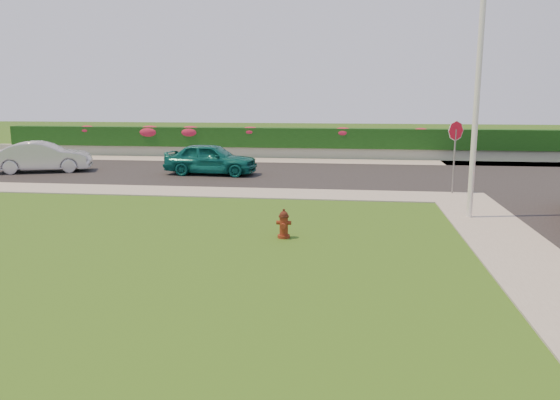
# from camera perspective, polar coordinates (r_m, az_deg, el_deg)

# --- Properties ---
(ground) EXTENTS (120.00, 120.00, 0.00)m
(ground) POSITION_cam_1_polar(r_m,az_deg,el_deg) (11.26, -9.43, -7.43)
(ground) COLOR black
(ground) RESTS_ON ground
(street_far) EXTENTS (26.00, 8.00, 0.04)m
(street_far) POSITION_cam_1_polar(r_m,az_deg,el_deg) (25.80, -11.18, 2.90)
(street_far) COLOR black
(street_far) RESTS_ON ground
(sidewalk_far) EXTENTS (24.00, 2.00, 0.04)m
(sidewalk_far) POSITION_cam_1_polar(r_m,az_deg,el_deg) (21.58, -17.89, 1.05)
(sidewalk_far) COLOR gray
(sidewalk_far) RESTS_ON ground
(curb_corner) EXTENTS (2.00, 2.00, 0.04)m
(curb_corner) POSITION_cam_1_polar(r_m,az_deg,el_deg) (19.91, 18.35, 0.23)
(curb_corner) COLOR gray
(curb_corner) RESTS_ON ground
(sidewalk_beyond) EXTENTS (34.00, 2.00, 0.04)m
(sidewalk_beyond) POSITION_cam_1_polar(r_m,az_deg,el_deg) (29.72, -0.75, 4.14)
(sidewalk_beyond) COLOR gray
(sidewalk_beyond) RESTS_ON ground
(retaining_wall) EXTENTS (34.00, 0.40, 0.60)m
(retaining_wall) POSITION_cam_1_polar(r_m,az_deg,el_deg) (31.17, -0.36, 4.98)
(retaining_wall) COLOR gray
(retaining_wall) RESTS_ON ground
(hedge) EXTENTS (32.00, 0.90, 1.10)m
(hedge) POSITION_cam_1_polar(r_m,az_deg,el_deg) (31.19, -0.34, 6.55)
(hedge) COLOR black
(hedge) RESTS_ON retaining_wall
(fire_hydrant) EXTENTS (0.37, 0.35, 0.73)m
(fire_hydrant) POSITION_cam_1_polar(r_m,az_deg,el_deg) (13.61, 0.39, -2.55)
(fire_hydrant) COLOR #58200D
(fire_hydrant) RESTS_ON ground
(sedan_teal) EXTENTS (4.20, 1.92, 1.40)m
(sedan_teal) POSITION_cam_1_polar(r_m,az_deg,el_deg) (24.47, -7.23, 4.30)
(sedan_teal) COLOR #0B5651
(sedan_teal) RESTS_ON street_far
(sedan_silver) EXTENTS (4.45, 2.81, 1.39)m
(sedan_silver) POSITION_cam_1_polar(r_m,az_deg,el_deg) (27.38, -23.52, 4.16)
(sedan_silver) COLOR #B2B3BA
(sedan_silver) RESTS_ON street_far
(utility_pole) EXTENTS (0.16, 0.16, 6.56)m
(utility_pole) POSITION_cam_1_polar(r_m,az_deg,el_deg) (16.38, 19.84, 9.44)
(utility_pole) COLOR silver
(utility_pole) RESTS_ON ground
(stop_sign) EXTENTS (0.60, 0.43, 2.64)m
(stop_sign) POSITION_cam_1_polar(r_m,az_deg,el_deg) (20.43, 17.85, 6.03)
(stop_sign) COLOR slate
(stop_sign) RESTS_ON ground
(flower_clump_a) EXTENTS (1.14, 0.74, 0.57)m
(flower_clump_a) POSITION_cam_1_polar(r_m,az_deg,el_deg) (34.46, -19.49, 6.88)
(flower_clump_a) COLOR #BF2039
(flower_clump_a) RESTS_ON hedge
(flower_clump_b) EXTENTS (1.49, 0.96, 0.74)m
(flower_clump_b) POSITION_cam_1_polar(r_m,az_deg,el_deg) (32.91, -13.43, 6.93)
(flower_clump_b) COLOR #BF2039
(flower_clump_b) RESTS_ON hedge
(flower_clump_c) EXTENTS (1.42, 0.91, 0.71)m
(flower_clump_c) POSITION_cam_1_polar(r_m,az_deg,el_deg) (32.13, -9.32, 7.01)
(flower_clump_c) COLOR #BF2039
(flower_clump_c) RESTS_ON hedge
(flower_clump_d) EXTENTS (1.16, 0.75, 0.58)m
(flower_clump_d) POSITION_cam_1_polar(r_m,az_deg,el_deg) (31.31, -3.12, 7.13)
(flower_clump_d) COLOR #BF2039
(flower_clump_d) RESTS_ON hedge
(flower_clump_e) EXTENTS (1.20, 0.77, 0.60)m
(flower_clump_e) POSITION_cam_1_polar(r_m,az_deg,el_deg) (30.79, 6.56, 7.00)
(flower_clump_e) COLOR #BF2039
(flower_clump_e) RESTS_ON hedge
(flower_clump_f) EXTENTS (1.09, 0.70, 0.55)m
(flower_clump_f) POSITION_cam_1_polar(r_m,az_deg,el_deg) (31.02, 14.49, 6.80)
(flower_clump_f) COLOR #BF2039
(flower_clump_f) RESTS_ON hedge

